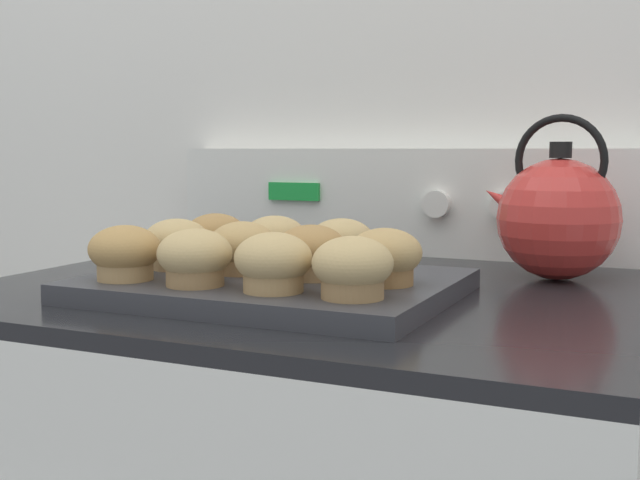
{
  "coord_description": "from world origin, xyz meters",
  "views": [
    {
      "loc": [
        0.4,
        -0.53,
        1.07
      ],
      "look_at": [
        0.03,
        0.29,
        0.97
      ],
      "focal_mm": 45.0,
      "sensor_mm": 36.0,
      "label": 1
    }
  ],
  "objects_px": {
    "muffin_r0_c0": "(125,253)",
    "muffin_r0_c3": "(353,268)",
    "muffin_pan": "(274,286)",
    "muffin_r2_c2": "(341,244)",
    "muffin_r0_c1": "(195,258)",
    "muffin_r2_c0": "(216,237)",
    "muffin_r1_c0": "(177,244)",
    "muffin_r1_c2": "(311,253)",
    "tea_kettle": "(557,216)",
    "muffin_r0_c2": "(273,263)",
    "muffin_r1_c1": "(243,248)",
    "muffin_r2_c1": "(275,240)",
    "muffin_r1_c3": "(385,257)"
  },
  "relations": [
    {
      "from": "muffin_pan",
      "to": "muffin_r2_c1",
      "type": "height_order",
      "value": "muffin_r2_c1"
    },
    {
      "from": "muffin_r0_c3",
      "to": "muffin_r0_c2",
      "type": "bearing_deg",
      "value": -179.83
    },
    {
      "from": "muffin_r0_c1",
      "to": "muffin_r0_c2",
      "type": "distance_m",
      "value": 0.09
    },
    {
      "from": "muffin_r1_c0",
      "to": "muffin_r2_c2",
      "type": "bearing_deg",
      "value": 25.89
    },
    {
      "from": "muffin_r1_c1",
      "to": "muffin_r2_c2",
      "type": "relative_size",
      "value": 1.0
    },
    {
      "from": "muffin_r0_c3",
      "to": "muffin_r1_c1",
      "type": "relative_size",
      "value": 1.0
    },
    {
      "from": "muffin_r1_c0",
      "to": "muffin_r1_c3",
      "type": "height_order",
      "value": "same"
    },
    {
      "from": "muffin_r2_c0",
      "to": "tea_kettle",
      "type": "distance_m",
      "value": 0.43
    },
    {
      "from": "muffin_r0_c3",
      "to": "muffin_r2_c0",
      "type": "distance_m",
      "value": 0.31
    },
    {
      "from": "muffin_r0_c1",
      "to": "muffin_r0_c2",
      "type": "height_order",
      "value": "same"
    },
    {
      "from": "muffin_r2_c2",
      "to": "muffin_r0_c1",
      "type": "bearing_deg",
      "value": -116.98
    },
    {
      "from": "muffin_r0_c1",
      "to": "muffin_r2_c1",
      "type": "distance_m",
      "value": 0.18
    },
    {
      "from": "muffin_r0_c2",
      "to": "muffin_r1_c0",
      "type": "height_order",
      "value": "same"
    },
    {
      "from": "tea_kettle",
      "to": "muffin_pan",
      "type": "bearing_deg",
      "value": -137.17
    },
    {
      "from": "muffin_pan",
      "to": "muffin_r1_c3",
      "type": "bearing_deg",
      "value": -0.94
    },
    {
      "from": "muffin_r0_c0",
      "to": "muffin_r2_c0",
      "type": "height_order",
      "value": "same"
    },
    {
      "from": "muffin_r0_c2",
      "to": "muffin_r1_c3",
      "type": "bearing_deg",
      "value": 44.93
    },
    {
      "from": "muffin_r1_c2",
      "to": "tea_kettle",
      "type": "bearing_deg",
      "value": 48.29
    },
    {
      "from": "muffin_r1_c1",
      "to": "muffin_r1_c3",
      "type": "bearing_deg",
      "value": -1.48
    },
    {
      "from": "muffin_r1_c0",
      "to": "muffin_r0_c0",
      "type": "bearing_deg",
      "value": -92.56
    },
    {
      "from": "tea_kettle",
      "to": "muffin_r0_c0",
      "type": "bearing_deg",
      "value": -139.95
    },
    {
      "from": "muffin_r1_c2",
      "to": "muffin_r2_c1",
      "type": "relative_size",
      "value": 1.0
    },
    {
      "from": "muffin_r1_c0",
      "to": "muffin_r2_c0",
      "type": "height_order",
      "value": "same"
    },
    {
      "from": "muffin_r0_c0",
      "to": "muffin_r0_c3",
      "type": "distance_m",
      "value": 0.26
    },
    {
      "from": "muffin_r2_c0",
      "to": "muffin_r1_c2",
      "type": "bearing_deg",
      "value": -26.38
    },
    {
      "from": "muffin_r0_c3",
      "to": "muffin_r1_c0",
      "type": "height_order",
      "value": "same"
    },
    {
      "from": "tea_kettle",
      "to": "muffin_r1_c2",
      "type": "bearing_deg",
      "value": -131.71
    },
    {
      "from": "muffin_pan",
      "to": "muffin_r2_c2",
      "type": "xyz_separation_m",
      "value": [
        0.04,
        0.09,
        0.04
      ]
    },
    {
      "from": "muffin_r1_c0",
      "to": "muffin_r1_c2",
      "type": "bearing_deg",
      "value": -0.52
    },
    {
      "from": "muffin_r0_c2",
      "to": "muffin_r0_c3",
      "type": "height_order",
      "value": "same"
    },
    {
      "from": "muffin_r0_c1",
      "to": "muffin_r1_c0",
      "type": "xyz_separation_m",
      "value": [
        -0.09,
        0.09,
        0.0
      ]
    },
    {
      "from": "muffin_r0_c0",
      "to": "muffin_r0_c3",
      "type": "xyz_separation_m",
      "value": [
        0.26,
        0.0,
        0.0
      ]
    },
    {
      "from": "muffin_r2_c1",
      "to": "tea_kettle",
      "type": "bearing_deg",
      "value": 27.22
    },
    {
      "from": "muffin_r2_c1",
      "to": "muffin_r0_c0",
      "type": "bearing_deg",
      "value": -116.66
    },
    {
      "from": "muffin_r0_c2",
      "to": "muffin_r2_c1",
      "type": "bearing_deg",
      "value": 117.49
    },
    {
      "from": "muffin_r0_c1",
      "to": "muffin_r0_c3",
      "type": "distance_m",
      "value": 0.17
    },
    {
      "from": "muffin_pan",
      "to": "muffin_r0_c3",
      "type": "xyz_separation_m",
      "value": [
        0.13,
        -0.09,
        0.04
      ]
    },
    {
      "from": "muffin_r1_c1",
      "to": "muffin_r0_c0",
      "type": "bearing_deg",
      "value": -135.35
    },
    {
      "from": "muffin_r0_c0",
      "to": "muffin_r2_c1",
      "type": "relative_size",
      "value": 1.0
    },
    {
      "from": "muffin_r0_c2",
      "to": "muffin_r1_c1",
      "type": "xyz_separation_m",
      "value": [
        -0.09,
        0.09,
        0.0
      ]
    },
    {
      "from": "muffin_r0_c1",
      "to": "muffin_r1_c3",
      "type": "height_order",
      "value": "same"
    },
    {
      "from": "muffin_r0_c1",
      "to": "muffin_r2_c1",
      "type": "bearing_deg",
      "value": 90.23
    },
    {
      "from": "muffin_r1_c0",
      "to": "muffin_r1_c2",
      "type": "height_order",
      "value": "same"
    },
    {
      "from": "muffin_r0_c1",
      "to": "muffin_r1_c2",
      "type": "relative_size",
      "value": 1.0
    },
    {
      "from": "muffin_r0_c0",
      "to": "muffin_r0_c1",
      "type": "relative_size",
      "value": 1.0
    },
    {
      "from": "muffin_r0_c3",
      "to": "muffin_r2_c0",
      "type": "bearing_deg",
      "value": 146.22
    },
    {
      "from": "muffin_pan",
      "to": "muffin_r2_c0",
      "type": "bearing_deg",
      "value": 146.33
    },
    {
      "from": "muffin_r0_c3",
      "to": "tea_kettle",
      "type": "xyz_separation_m",
      "value": [
        0.14,
        0.33,
        0.03
      ]
    },
    {
      "from": "muffin_r0_c0",
      "to": "muffin_r1_c0",
      "type": "relative_size",
      "value": 1.0
    },
    {
      "from": "muffin_r0_c0",
      "to": "muffin_r2_c1",
      "type": "distance_m",
      "value": 0.2
    }
  ]
}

